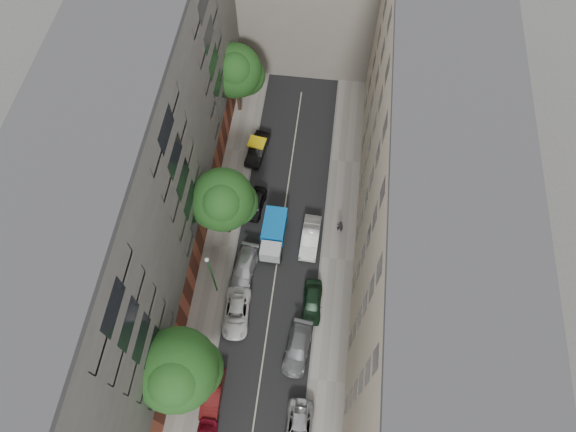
% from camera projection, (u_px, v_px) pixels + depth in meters
% --- Properties ---
extents(ground, '(120.00, 120.00, 0.00)m').
position_uv_depth(ground, '(278.00, 253.00, 47.77)').
color(ground, '#4C4C49').
rests_on(ground, ground).
extents(road_surface, '(8.00, 44.00, 0.02)m').
position_uv_depth(road_surface, '(278.00, 253.00, 47.76)').
color(road_surface, black).
rests_on(road_surface, ground).
extents(sidewalk_left, '(3.00, 44.00, 0.15)m').
position_uv_depth(sidewalk_left, '(220.00, 246.00, 48.02)').
color(sidewalk_left, gray).
rests_on(sidewalk_left, ground).
extents(sidewalk_right, '(3.00, 44.00, 0.15)m').
position_uv_depth(sidewalk_right, '(337.00, 259.00, 47.38)').
color(sidewalk_right, gray).
rests_on(sidewalk_right, ground).
extents(building_left, '(8.00, 44.00, 20.00)m').
position_uv_depth(building_left, '(135.00, 184.00, 39.62)').
color(building_left, '#504C4A').
rests_on(building_left, ground).
extents(building_right, '(8.00, 44.00, 20.00)m').
position_uv_depth(building_right, '(422.00, 214.00, 38.34)').
color(building_right, tan).
rests_on(building_right, ground).
extents(tarp_truck, '(2.09, 5.00, 2.29)m').
position_uv_depth(tarp_truck, '(273.00, 234.00, 47.29)').
color(tarp_truck, black).
rests_on(tarp_truck, ground).
extents(car_left_1, '(1.51, 4.23, 1.39)m').
position_uv_depth(car_left_1, '(212.00, 393.00, 41.11)').
color(car_left_1, '#4F100F').
rests_on(car_left_1, ground).
extents(car_left_2, '(2.44, 4.87, 1.32)m').
position_uv_depth(car_left_2, '(236.00, 313.00, 44.32)').
color(car_left_2, silver).
rests_on(car_left_2, ground).
extents(car_left_3, '(2.45, 4.91, 1.37)m').
position_uv_depth(car_left_3, '(244.00, 268.00, 46.29)').
color(car_left_3, '#B6B7BB').
rests_on(car_left_3, ground).
extents(car_left_4, '(1.92, 3.93, 1.29)m').
position_uv_depth(car_left_4, '(256.00, 204.00, 49.55)').
color(car_left_4, black).
rests_on(car_left_4, ground).
extents(car_left_5, '(2.17, 4.54, 1.44)m').
position_uv_depth(car_left_5, '(257.00, 149.00, 52.56)').
color(car_left_5, black).
rests_on(car_left_5, ground).
extents(car_right_0, '(2.14, 4.60, 1.27)m').
position_uv_depth(car_right_0, '(299.00, 429.00, 39.89)').
color(car_right_0, '#BBBBC0').
rests_on(car_right_0, ground).
extents(car_right_1, '(2.43, 4.91, 1.37)m').
position_uv_depth(car_right_1, '(298.00, 349.00, 42.83)').
color(car_right_1, slate).
rests_on(car_right_1, ground).
extents(car_right_2, '(1.76, 4.18, 1.41)m').
position_uv_depth(car_right_2, '(312.00, 302.00, 44.76)').
color(car_right_2, black).
rests_on(car_right_2, ground).
extents(car_right_3, '(1.72, 4.59, 1.50)m').
position_uv_depth(car_right_3, '(310.00, 237.00, 47.70)').
color(car_right_3, silver).
rests_on(car_right_3, ground).
extents(tree_near, '(6.21, 6.07, 9.50)m').
position_uv_depth(tree_near, '(178.00, 372.00, 36.40)').
color(tree_near, '#382619').
rests_on(tree_near, sidewalk_left).
extents(tree_mid, '(5.73, 5.52, 8.71)m').
position_uv_depth(tree_mid, '(223.00, 202.00, 43.64)').
color(tree_mid, '#382619').
rests_on(tree_mid, sidewalk_left).
extents(tree_far, '(5.65, 5.43, 8.55)m').
position_uv_depth(tree_far, '(236.00, 73.00, 50.83)').
color(tree_far, '#382619').
rests_on(tree_far, sidewalk_left).
extents(lamp_post, '(0.36, 0.36, 6.95)m').
position_uv_depth(lamp_post, '(211.00, 272.00, 42.14)').
color(lamp_post, '#1B5F27').
rests_on(lamp_post, sidewalk_left).
extents(pedestrian, '(0.68, 0.49, 1.72)m').
position_uv_depth(pedestrian, '(340.00, 226.00, 47.96)').
color(pedestrian, black).
rests_on(pedestrian, sidewalk_right).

